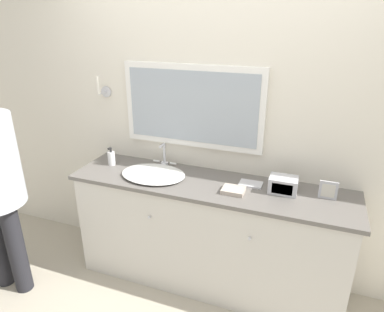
{
  "coord_description": "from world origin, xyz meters",
  "views": [
    {
      "loc": [
        0.67,
        -1.88,
        2.04
      ],
      "look_at": [
        -0.13,
        0.27,
        1.1
      ],
      "focal_mm": 32.0,
      "sensor_mm": 36.0,
      "label": 1
    }
  ],
  "objects_px": {
    "sink_basin": "(154,173)",
    "appliance_box": "(283,185)",
    "soap_bottle": "(111,158)",
    "picture_frame": "(328,190)"
  },
  "relations": [
    {
      "from": "sink_basin",
      "to": "soap_bottle",
      "type": "distance_m",
      "value": 0.43
    },
    {
      "from": "soap_bottle",
      "to": "picture_frame",
      "type": "height_order",
      "value": "soap_bottle"
    },
    {
      "from": "sink_basin",
      "to": "appliance_box",
      "type": "bearing_deg",
      "value": 4.35
    },
    {
      "from": "soap_bottle",
      "to": "appliance_box",
      "type": "relative_size",
      "value": 0.8
    },
    {
      "from": "picture_frame",
      "to": "appliance_box",
      "type": "bearing_deg",
      "value": -178.47
    },
    {
      "from": "appliance_box",
      "to": "soap_bottle",
      "type": "bearing_deg",
      "value": -179.74
    },
    {
      "from": "sink_basin",
      "to": "appliance_box",
      "type": "relative_size",
      "value": 2.62
    },
    {
      "from": "sink_basin",
      "to": "soap_bottle",
      "type": "bearing_deg",
      "value": 170.9
    },
    {
      "from": "appliance_box",
      "to": "sink_basin",
      "type": "bearing_deg",
      "value": -175.65
    },
    {
      "from": "sink_basin",
      "to": "soap_bottle",
      "type": "xyz_separation_m",
      "value": [
        -0.42,
        0.07,
        0.04
      ]
    }
  ]
}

